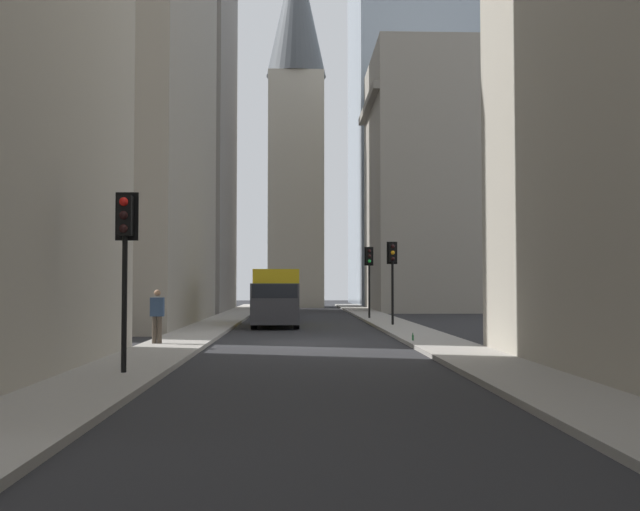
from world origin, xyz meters
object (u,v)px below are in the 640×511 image
object	(u,v)px
delivery_truck	(277,297)
traffic_light_foreground	(125,239)
pedestrian	(157,314)
sedan_navy	(281,307)
traffic_light_far_junction	(369,266)
discarded_bottle	(413,337)
traffic_light_midblock	(392,263)

from	to	relation	value
delivery_truck	traffic_light_foreground	size ratio (longest dim) A/B	1.59
traffic_light_foreground	pedestrian	size ratio (longest dim) A/B	2.27
pedestrian	sedan_navy	bearing A→B (deg)	-10.04
traffic_light_far_junction	delivery_truck	bearing A→B (deg)	137.68
traffic_light_far_junction	discarded_bottle	bearing A→B (deg)	179.38
delivery_truck	traffic_light_foreground	xyz separation A→B (m)	(-19.69, 2.87, 1.66)
discarded_bottle	pedestrian	bearing A→B (deg)	96.17
sedan_navy	discarded_bottle	distance (m)	20.31
delivery_truck	traffic_light_midblock	distance (m)	6.02
traffic_light_foreground	discarded_bottle	distance (m)	12.17
traffic_light_midblock	traffic_light_far_junction	distance (m)	6.88
sedan_navy	traffic_light_midblock	size ratio (longest dim) A/B	1.06
delivery_truck	traffic_light_far_junction	size ratio (longest dim) A/B	1.55
delivery_truck	pedestrian	distance (m)	12.41
sedan_navy	traffic_light_foreground	bearing A→B (deg)	174.24
sedan_navy	pedestrian	distance (m)	20.93
sedan_navy	traffic_light_foreground	world-z (taller)	traffic_light_foreground
delivery_truck	discarded_bottle	size ratio (longest dim) A/B	23.93
traffic_light_foreground	pedestrian	xyz separation A→B (m)	(7.83, 0.78, -2.01)
delivery_truck	traffic_light_far_junction	distance (m)	7.97
traffic_light_foreground	traffic_light_far_junction	distance (m)	26.70
delivery_truck	discarded_bottle	xyz separation A→B (m)	(-10.92, -5.06, -1.21)
pedestrian	discarded_bottle	bearing A→B (deg)	-83.83
delivery_truck	pedestrian	size ratio (longest dim) A/B	3.62
traffic_light_foreground	discarded_bottle	xyz separation A→B (m)	(8.77, -7.93, -2.87)
traffic_light_far_junction	discarded_bottle	xyz separation A→B (m)	(-16.67, 0.18, -2.95)
delivery_truck	sedan_navy	bearing A→B (deg)	-0.00
traffic_light_foreground	discarded_bottle	size ratio (longest dim) A/B	15.03
traffic_light_midblock	discarded_bottle	size ratio (longest dim) A/B	15.02
sedan_navy	traffic_light_far_junction	bearing A→B (deg)	-119.76
traffic_light_far_junction	discarded_bottle	distance (m)	16.93
traffic_light_foreground	pedestrian	bearing A→B (deg)	5.68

